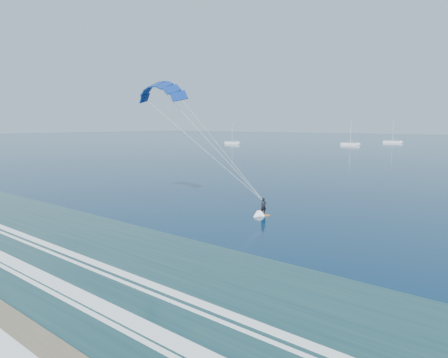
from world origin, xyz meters
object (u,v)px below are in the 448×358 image
at_px(kitesurfer_rig, 209,142).
at_px(sailboat_0, 232,143).
at_px(sailboat_1, 350,144).
at_px(sailboat_2, 392,142).

relative_size(kitesurfer_rig, sailboat_0, 1.43).
bearing_deg(sailboat_1, sailboat_2, 76.92).
bearing_deg(kitesurfer_rig, sailboat_0, 127.27).
bearing_deg(kitesurfer_rig, sailboat_1, 106.45).
distance_m(kitesurfer_rig, sailboat_1, 170.45).
height_order(kitesurfer_rig, sailboat_2, kitesurfer_rig).
xyz_separation_m(sailboat_0, sailboat_2, (64.21, 66.72, 0.01)).
relative_size(sailboat_1, sailboat_2, 0.95).
height_order(kitesurfer_rig, sailboat_0, kitesurfer_rig).
bearing_deg(sailboat_2, sailboat_0, -133.90).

